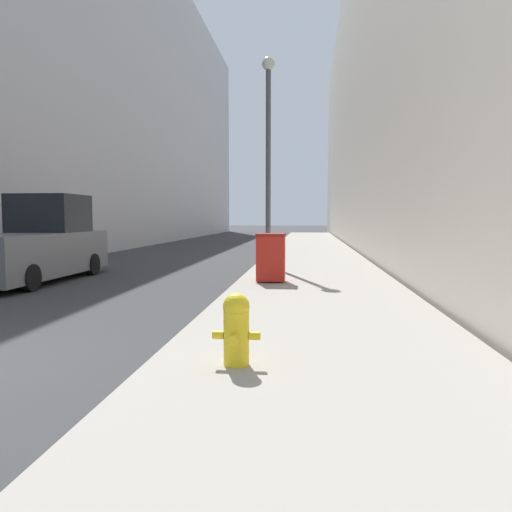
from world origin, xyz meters
TOP-DOWN VIEW (x-y plane):
  - sidewalk_right at (5.37, 18.00)m, footprint 3.98×60.00m
  - building_left_glass at (-10.43, 26.00)m, footprint 12.00×60.00m
  - building_right_stone at (13.46, 26.00)m, footprint 12.00×60.00m
  - fire_hydrant at (4.38, 0.72)m, footprint 0.51×0.40m
  - trash_bin at (4.24, 7.65)m, footprint 0.70×0.59m
  - lamppost at (3.86, 11.59)m, footprint 0.42×0.42m
  - pickup_truck at (-2.15, 8.27)m, footprint 2.01×5.41m

SIDE VIEW (x-z plane):
  - sidewalk_right at x=5.37m, z-range 0.00..0.14m
  - fire_hydrant at x=4.38m, z-range 0.16..0.94m
  - trash_bin at x=4.24m, z-range 0.15..1.34m
  - pickup_truck at x=-2.15m, z-range -0.22..2.14m
  - lamppost at x=3.86m, z-range 0.61..7.23m
  - building_right_stone at x=13.46m, z-range 0.00..17.37m
  - building_left_glass at x=-10.43m, z-range 0.00..19.52m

